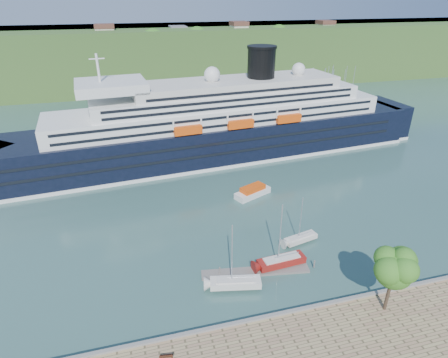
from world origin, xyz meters
TOP-DOWN VIEW (x-y plane):
  - ground at (0.00, 0.00)m, footprint 400.00×400.00m
  - far_hillside at (0.00, 145.00)m, footprint 400.00×50.00m
  - quay_coping at (0.00, -0.20)m, footprint 220.00×0.50m
  - cruise_ship at (4.34, 53.44)m, footprint 118.10×27.00m
  - park_bench at (-14.60, -2.85)m, footprint 1.59×0.85m
  - promenade_tree at (13.20, -2.77)m, footprint 6.09×6.09m
  - floating_pontoon at (0.04, 9.16)m, footprint 16.13×4.42m
  - sailboat_white_near at (-3.78, 6.75)m, footprint 8.10×3.75m
  - sailboat_red at (4.20, 9.38)m, footprint 8.25×2.82m
  - sailboat_white_far at (9.71, 14.24)m, footprint 6.62×3.10m
  - tender_launch at (7.29, 31.51)m, footprint 8.28×5.60m

SIDE VIEW (x-z plane):
  - ground at x=0.00m, z-range 0.00..0.00m
  - floating_pontoon at x=0.04m, z-range 0.00..0.36m
  - tender_launch at x=7.29m, z-range 0.00..2.17m
  - quay_coping at x=0.00m, z-range 1.00..1.30m
  - park_bench at x=-14.60m, z-range 1.00..1.97m
  - sailboat_white_far at x=9.71m, z-range 0.00..8.25m
  - sailboat_white_near at x=-3.78m, z-range 0.00..10.10m
  - sailboat_red at x=4.20m, z-range 0.00..10.47m
  - promenade_tree at x=13.20m, z-range 1.00..11.09m
  - far_hillside at x=0.00m, z-range 0.00..24.00m
  - cruise_ship at x=4.34m, z-range 0.00..26.29m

